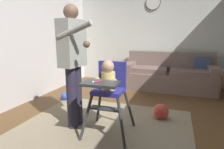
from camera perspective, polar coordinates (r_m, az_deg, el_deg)
ground at (r=2.68m, az=2.85°, el=-17.09°), size 5.60×7.13×0.10m
wall_far at (r=5.10m, az=12.13°, el=12.16°), size 4.80×0.06×2.60m
wall_left at (r=3.71m, az=-27.75°, el=11.32°), size 0.06×6.13×2.60m
area_rug at (r=2.55m, az=-3.93°, el=-17.41°), size 2.32×2.27×0.01m
couch at (r=4.63m, az=16.97°, el=-0.13°), size 2.04×0.86×0.86m
high_chair at (r=2.31m, az=-0.99°, el=-2.80°), size 0.63×0.74×0.96m
adult_standing at (r=2.52m, az=-11.71°, el=4.23°), size 0.51×0.52×1.63m
toy_ball at (r=2.99m, az=14.73°, el=-10.85°), size 0.23×0.23×0.23m
toy_ball_second at (r=3.82m, az=-14.23°, el=-6.44°), size 0.15×0.15×0.15m
wall_clock at (r=5.12m, az=12.42°, el=20.66°), size 0.36×0.04×0.36m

